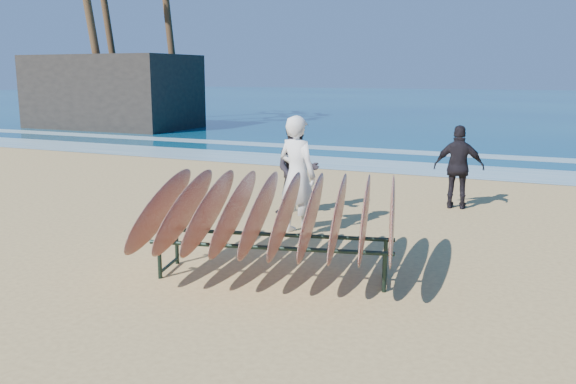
% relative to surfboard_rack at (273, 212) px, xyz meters
% --- Properties ---
extents(ground, '(120.00, 120.00, 0.00)m').
position_rel_surfboard_rack_xyz_m(ground, '(-0.27, 0.28, -0.89)').
color(ground, tan).
rests_on(ground, ground).
extents(ocean, '(160.00, 160.00, 0.00)m').
position_rel_surfboard_rack_xyz_m(ocean, '(-0.27, 55.28, -0.88)').
color(ocean, navy).
rests_on(ocean, ground).
extents(foam_near, '(160.00, 160.00, 0.00)m').
position_rel_surfboard_rack_xyz_m(foam_near, '(-0.27, 10.28, -0.88)').
color(foam_near, white).
rests_on(foam_near, ground).
extents(foam_far, '(160.00, 160.00, 0.00)m').
position_rel_surfboard_rack_xyz_m(foam_far, '(-0.27, 13.78, -0.88)').
color(foam_far, white).
rests_on(foam_far, ground).
extents(surfboard_rack, '(3.70, 3.26, 1.44)m').
position_rel_surfboard_rack_xyz_m(surfboard_rack, '(0.00, 0.00, 0.00)').
color(surfboard_rack, black).
rests_on(surfboard_rack, ground).
extents(person_white, '(0.84, 0.67, 2.01)m').
position_rel_surfboard_rack_xyz_m(person_white, '(-0.63, 2.24, 0.12)').
color(person_white, white).
rests_on(person_white, ground).
extents(person_dark_a, '(1.03, 0.92, 1.75)m').
position_rel_surfboard_rack_xyz_m(person_dark_a, '(-1.17, 3.49, -0.01)').
color(person_dark_a, black).
rests_on(person_dark_a, ground).
extents(person_dark_b, '(1.02, 0.51, 1.68)m').
position_rel_surfboard_rack_xyz_m(person_dark_b, '(1.56, 5.37, -0.05)').
color(person_dark_b, black).
rests_on(person_dark_b, ground).
extents(building, '(8.03, 4.46, 3.57)m').
position_rel_surfboard_rack_xyz_m(building, '(-17.26, 17.38, 0.90)').
color(building, '#2D2823').
rests_on(building, ground).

